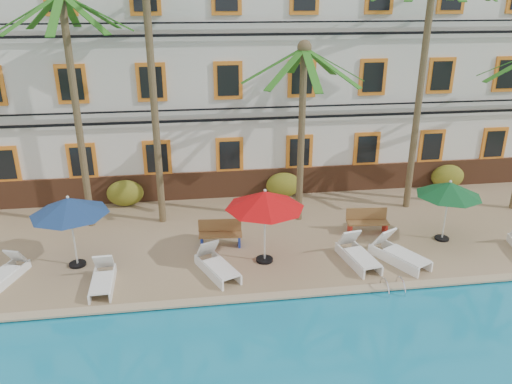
{
  "coord_description": "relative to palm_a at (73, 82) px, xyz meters",
  "views": [
    {
      "loc": [
        -3.21,
        -13.06,
        8.49
      ],
      "look_at": [
        -0.94,
        3.0,
        2.0
      ],
      "focal_mm": 35.0,
      "sensor_mm": 36.0,
      "label": 1
    }
  ],
  "objects": [
    {
      "name": "ground",
      "position": [
        7.01,
        -4.87,
        -5.67
      ],
      "size": [
        100.0,
        100.0,
        0.0
      ],
      "primitive_type": "plane",
      "color": "#384C23",
      "rests_on": "ground"
    },
    {
      "name": "pool_deck",
      "position": [
        7.01,
        0.13,
        -5.55
      ],
      "size": [
        30.0,
        12.0,
        0.25
      ],
      "primitive_type": "cube",
      "color": "tan",
      "rests_on": "ground"
    },
    {
      "name": "pool_coping",
      "position": [
        7.01,
        -5.77,
        -5.39
      ],
      "size": [
        30.0,
        0.35,
        0.06
      ],
      "primitive_type": "cube",
      "color": "tan",
      "rests_on": "pool_deck"
    },
    {
      "name": "hotel_building",
      "position": [
        7.01,
        5.11,
        -0.3
      ],
      "size": [
        25.4,
        6.44,
        10.22
      ],
      "color": "silver",
      "rests_on": "pool_deck"
    },
    {
      "name": "palm_a",
      "position": [
        0.0,
        0.0,
        0.0
      ],
      "size": [
        4.42,
        4.42,
        8.49
      ],
      "color": "brown",
      "rests_on": "pool_deck"
    },
    {
      "name": "palm_b",
      "position": [
        2.68,
        -0.04,
        0.61
      ],
      "size": [
        4.42,
        4.42,
        9.57
      ],
      "color": "brown",
      "rests_on": "pool_deck"
    },
    {
      "name": "palm_c",
      "position": [
        7.95,
        -0.57,
        -1.01
      ],
      "size": [
        4.42,
        4.42,
        6.75
      ],
      "color": "brown",
      "rests_on": "pool_deck"
    },
    {
      "name": "palm_d",
      "position": [
        12.64,
        0.01,
        0.52
      ],
      "size": [
        4.42,
        4.42,
        9.41
      ],
      "color": "brown",
      "rests_on": "pool_deck"
    },
    {
      "name": "shrub_left",
      "position": [
        1.12,
        1.73,
        -4.87
      ],
      "size": [
        1.5,
        0.9,
        1.1
      ],
      "primitive_type": "ellipsoid",
      "color": "#284E16",
      "rests_on": "pool_deck"
    },
    {
      "name": "shrub_mid",
      "position": [
        7.77,
        1.73,
        -4.87
      ],
      "size": [
        1.5,
        0.9,
        1.1
      ],
      "primitive_type": "ellipsoid",
      "color": "#284E16",
      "rests_on": "pool_deck"
    },
    {
      "name": "shrub_right",
      "position": [
        15.3,
        1.73,
        -4.87
      ],
      "size": [
        1.5,
        0.9,
        1.1
      ],
      "primitive_type": "ellipsoid",
      "color": "#284E16",
      "rests_on": "pool_deck"
    },
    {
      "name": "umbrella_blue",
      "position": [
        0.04,
        -3.07,
        -3.34
      ],
      "size": [
        2.44,
        2.44,
        2.44
      ],
      "color": "black",
      "rests_on": "pool_deck"
    },
    {
      "name": "umbrella_red",
      "position": [
        6.11,
        -3.64,
        -3.24
      ],
      "size": [
        2.55,
        2.55,
        2.55
      ],
      "color": "black",
      "rests_on": "pool_deck"
    },
    {
      "name": "umbrella_green",
      "position": [
        12.67,
        -3.01,
        -3.49
      ],
      "size": [
        2.26,
        2.26,
        2.27
      ],
      "color": "black",
      "rests_on": "pool_deck"
    },
    {
      "name": "lounger_a",
      "position": [
        -1.96,
        -3.66,
        -5.16
      ],
      "size": [
        1.12,
        1.8,
        0.8
      ],
      "color": "white",
      "rests_on": "pool_deck"
    },
    {
      "name": "lounger_b",
      "position": [
        1.05,
        -4.51,
        -5.15
      ],
      "size": [
        0.69,
        1.81,
        0.84
      ],
      "color": "white",
      "rests_on": "pool_deck"
    },
    {
      "name": "lounger_c",
      "position": [
        4.5,
        -4.21,
        -5.12
      ],
      "size": [
        1.41,
        2.06,
        0.92
      ],
      "color": "white",
      "rests_on": "pool_deck"
    },
    {
      "name": "lounger_d",
      "position": [
        9.11,
        -4.17,
        -5.12
      ],
      "size": [
        1.03,
        2.07,
        0.94
      ],
      "color": "white",
      "rests_on": "pool_deck"
    },
    {
      "name": "lounger_e",
      "position": [
        10.46,
        -4.31,
        -5.1
      ],
      "size": [
        1.6,
        2.17,
        0.97
      ],
      "color": "white",
      "rests_on": "pool_deck"
    },
    {
      "name": "bench_left",
      "position": [
        4.76,
        -2.32,
        -4.95
      ],
      "size": [
        1.53,
        0.59,
        0.93
      ],
      "color": "olive",
      "rests_on": "pool_deck"
    },
    {
      "name": "bench_right",
      "position": [
        10.17,
        -2.1,
        -4.95
      ],
      "size": [
        1.54,
        0.61,
        0.93
      ],
      "color": "olive",
      "rests_on": "pool_deck"
    },
    {
      "name": "pool_ladder",
      "position": [
        9.63,
        -5.87,
        -5.42
      ],
      "size": [
        0.54,
        0.74,
        0.74
      ],
      "color": "silver",
      "rests_on": "ground"
    }
  ]
}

